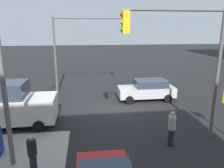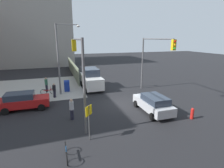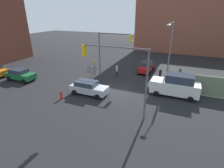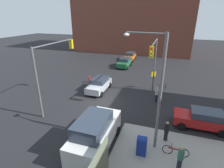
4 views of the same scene
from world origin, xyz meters
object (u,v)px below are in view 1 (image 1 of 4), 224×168
traffic_signal_nw_corner (183,50)px  van_white_delivery (6,105)px  traffic_signal_se_corner (84,39)px  pedestrian_walking_north (172,128)px  coupe_silver (147,89)px  fire_hydrant (163,85)px  pedestrian_waiting (32,154)px  street_lamp_corner (4,52)px

traffic_signal_nw_corner → van_white_delivery: size_ratio=1.20×
traffic_signal_se_corner → van_white_delivery: (4.58, 6.30, -3.40)m
traffic_signal_se_corner → pedestrian_walking_north: (-4.06, 9.70, -3.75)m
coupe_silver → pedestrian_walking_north: (0.83, 7.03, 0.08)m
fire_hydrant → pedestrian_walking_north: (3.00, 9.40, 0.44)m
traffic_signal_nw_corner → pedestrian_waiting: (6.79, 2.00, -3.76)m
coupe_silver → traffic_signal_se_corner: bearing=-28.6°
street_lamp_corner → pedestrian_walking_north: street_lamp_corner is taller
traffic_signal_se_corner → street_lamp_corner: 10.41m
van_white_delivery → pedestrian_walking_north: size_ratio=3.04×
traffic_signal_nw_corner → pedestrian_walking_north: size_ratio=3.65×
traffic_signal_se_corner → street_lamp_corner: (3.10, 9.93, 0.02)m
van_white_delivery → traffic_signal_se_corner: bearing=-126.0°
traffic_signal_nw_corner → street_lamp_corner: street_lamp_corner is taller
pedestrian_waiting → pedestrian_walking_north: pedestrian_walking_north is taller
street_lamp_corner → coupe_silver: bearing=-137.7°
traffic_signal_nw_corner → fire_hydrant: size_ratio=6.91×
traffic_signal_se_corner → coupe_silver: bearing=151.4°
fire_hydrant → street_lamp_corner: bearing=43.5°
fire_hydrant → pedestrian_waiting: bearing=49.3°
traffic_signal_nw_corner → van_white_delivery: traffic_signal_nw_corner is taller
fire_hydrant → coupe_silver: (2.17, 2.37, 0.36)m
traffic_signal_nw_corner → pedestrian_walking_north: traffic_signal_nw_corner is taller
traffic_signal_nw_corner → traffic_signal_se_corner: (4.65, -9.00, 0.07)m
coupe_silver → pedestrian_walking_north: bearing=83.3°
traffic_signal_se_corner → fire_hydrant: (-7.06, 0.30, -4.19)m
fire_hydrant → pedestrian_walking_north: pedestrian_walking_north is taller
traffic_signal_nw_corner → street_lamp_corner: size_ratio=0.81×
fire_hydrant → coupe_silver: 3.23m
traffic_signal_nw_corner → traffic_signal_se_corner: same height
traffic_signal_se_corner → pedestrian_waiting: 11.84m
street_lamp_corner → pedestrian_waiting: street_lamp_corner is taller
traffic_signal_se_corner → street_lamp_corner: street_lamp_corner is taller
pedestrian_waiting → traffic_signal_nw_corner: bearing=-39.7°
street_lamp_corner → pedestrian_waiting: (-0.96, 1.07, -3.85)m
pedestrian_walking_north → street_lamp_corner: bearing=-7.1°
coupe_silver → traffic_signal_nw_corner: bearing=87.9°
traffic_signal_se_corner → pedestrian_walking_north: bearing=112.7°
van_white_delivery → pedestrian_waiting: bearing=117.4°
pedestrian_waiting → pedestrian_walking_north: bearing=-44.3°
van_white_delivery → street_lamp_corner: bearing=112.1°
traffic_signal_nw_corner → van_white_delivery: (9.23, -2.70, -3.32)m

